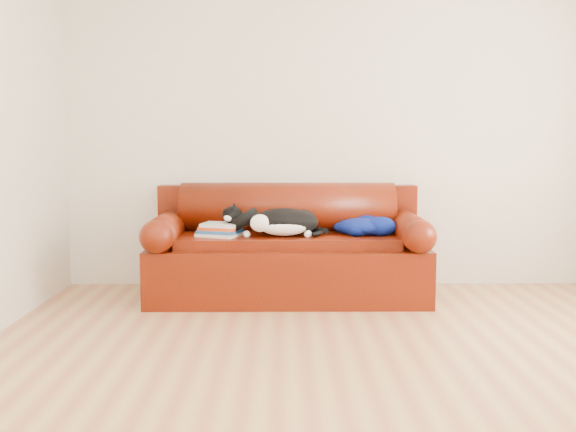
# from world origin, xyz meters

# --- Properties ---
(ground) EXTENTS (4.50, 4.50, 0.00)m
(ground) POSITION_xyz_m (0.00, 0.00, 0.00)
(ground) COLOR #9B5B3E
(ground) RESTS_ON ground
(room_shell) EXTENTS (4.52, 4.02, 2.61)m
(room_shell) POSITION_xyz_m (0.12, 0.02, 1.67)
(room_shell) COLOR beige
(room_shell) RESTS_ON ground
(sofa_base) EXTENTS (2.10, 0.90, 0.50)m
(sofa_base) POSITION_xyz_m (-0.40, 1.49, 0.24)
(sofa_base) COLOR #3D0502
(sofa_base) RESTS_ON ground
(sofa_back) EXTENTS (2.10, 1.01, 0.88)m
(sofa_back) POSITION_xyz_m (-0.40, 1.74, 0.54)
(sofa_back) COLOR #3D0502
(sofa_back) RESTS_ON ground
(book_stack) EXTENTS (0.37, 0.33, 0.10)m
(book_stack) POSITION_xyz_m (-0.91, 1.37, 0.55)
(book_stack) COLOR silver
(book_stack) RESTS_ON sofa_base
(cat) EXTENTS (0.74, 0.43, 0.26)m
(cat) POSITION_xyz_m (-0.44, 1.36, 0.60)
(cat) COLOR black
(cat) RESTS_ON sofa_base
(blanket) EXTENTS (0.49, 0.42, 0.15)m
(blanket) POSITION_xyz_m (0.18, 1.48, 0.56)
(blanket) COLOR #060245
(blanket) RESTS_ON sofa_base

